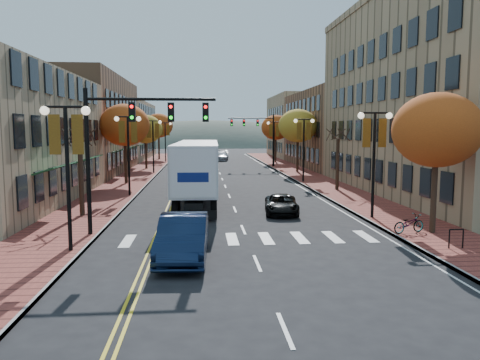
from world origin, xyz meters
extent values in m
plane|color=black|center=(0.00, 0.00, 0.00)|extent=(200.00, 200.00, 0.00)
cube|color=brown|center=(-9.00, 32.50, 0.07)|extent=(4.00, 85.00, 0.15)
cube|color=brown|center=(9.00, 32.50, 0.07)|extent=(4.00, 85.00, 0.15)
cube|color=brown|center=(-17.00, 36.00, 5.50)|extent=(12.00, 24.00, 11.00)
cube|color=#9E8966|center=(-17.00, 61.00, 4.75)|extent=(12.00, 26.00, 9.50)
cube|color=#997F5B|center=(18.50, 16.00, 7.50)|extent=(15.00, 28.00, 15.00)
cube|color=brown|center=(18.50, 42.00, 5.00)|extent=(15.00, 24.00, 10.00)
cube|color=#9E8966|center=(18.50, 64.00, 5.50)|extent=(15.00, 20.00, 11.00)
cylinder|color=#382619|center=(-9.00, 8.00, 2.25)|extent=(0.28, 0.28, 4.20)
cylinder|color=#382619|center=(-9.00, 24.00, 2.60)|extent=(0.28, 0.28, 4.90)
ellipsoid|color=#CE5518|center=(-9.00, 24.00, 5.46)|extent=(4.48, 4.48, 3.81)
cylinder|color=#382619|center=(-9.00, 40.00, 2.42)|extent=(0.28, 0.28, 4.55)
ellipsoid|color=gold|center=(-9.00, 40.00, 5.07)|extent=(4.16, 4.16, 3.54)
cylinder|color=#382619|center=(-9.00, 58.00, 2.67)|extent=(0.28, 0.28, 5.04)
ellipsoid|color=#CE5518|center=(-9.00, 58.00, 5.62)|extent=(4.61, 4.61, 3.92)
cylinder|color=#382619|center=(9.00, 2.00, 2.42)|extent=(0.28, 0.28, 4.55)
ellipsoid|color=#CE5518|center=(9.00, 2.00, 5.07)|extent=(4.16, 4.16, 3.54)
cylinder|color=#382619|center=(9.00, 18.00, 2.25)|extent=(0.28, 0.28, 4.20)
cylinder|color=#382619|center=(9.00, 34.00, 2.60)|extent=(0.28, 0.28, 4.90)
ellipsoid|color=gold|center=(9.00, 34.00, 5.46)|extent=(4.48, 4.48, 3.81)
cylinder|color=#382619|center=(9.00, 50.00, 2.53)|extent=(0.28, 0.28, 4.76)
ellipsoid|color=#CE5518|center=(9.00, 50.00, 5.30)|extent=(4.35, 4.35, 3.70)
cylinder|color=black|center=(-7.50, 0.00, 3.00)|extent=(0.16, 0.16, 6.00)
cylinder|color=black|center=(-7.50, 0.00, 6.00)|extent=(1.60, 0.10, 0.10)
sphere|color=#FFF2CC|center=(-8.30, 0.00, 5.85)|extent=(0.36, 0.36, 0.36)
sphere|color=#FFF2CC|center=(-6.70, 0.00, 5.85)|extent=(0.36, 0.36, 0.36)
cube|color=#BC7B19|center=(-7.95, 0.00, 4.90)|extent=(0.45, 0.03, 1.60)
cube|color=#BC7B19|center=(-7.05, 0.00, 4.90)|extent=(0.45, 0.03, 1.60)
cylinder|color=black|center=(-7.50, 16.00, 3.00)|extent=(0.16, 0.16, 6.00)
cylinder|color=black|center=(-7.50, 16.00, 6.00)|extent=(1.60, 0.10, 0.10)
sphere|color=#FFF2CC|center=(-8.30, 16.00, 5.85)|extent=(0.36, 0.36, 0.36)
sphere|color=#FFF2CC|center=(-6.70, 16.00, 5.85)|extent=(0.36, 0.36, 0.36)
cube|color=#BC7B19|center=(-7.95, 16.00, 4.90)|extent=(0.45, 0.03, 1.60)
cube|color=#BC7B19|center=(-7.05, 16.00, 4.90)|extent=(0.45, 0.03, 1.60)
cylinder|color=black|center=(-7.50, 34.00, 3.00)|extent=(0.16, 0.16, 6.00)
cylinder|color=black|center=(-7.50, 34.00, 6.00)|extent=(1.60, 0.10, 0.10)
sphere|color=#FFF2CC|center=(-8.30, 34.00, 5.85)|extent=(0.36, 0.36, 0.36)
sphere|color=#FFF2CC|center=(-6.70, 34.00, 5.85)|extent=(0.36, 0.36, 0.36)
cube|color=#BC7B19|center=(-7.95, 34.00, 4.90)|extent=(0.45, 0.03, 1.60)
cube|color=#BC7B19|center=(-7.05, 34.00, 4.90)|extent=(0.45, 0.03, 1.60)
cylinder|color=black|center=(-7.50, 52.00, 3.00)|extent=(0.16, 0.16, 6.00)
cylinder|color=black|center=(-7.50, 52.00, 6.00)|extent=(1.60, 0.10, 0.10)
sphere|color=#FFF2CC|center=(-8.30, 52.00, 5.85)|extent=(0.36, 0.36, 0.36)
sphere|color=#FFF2CC|center=(-6.70, 52.00, 5.85)|extent=(0.36, 0.36, 0.36)
cube|color=#BC7B19|center=(-7.95, 52.00, 4.90)|extent=(0.45, 0.03, 1.60)
cube|color=#BC7B19|center=(-7.05, 52.00, 4.90)|extent=(0.45, 0.03, 1.60)
cylinder|color=black|center=(7.50, 6.00, 3.00)|extent=(0.16, 0.16, 6.00)
cylinder|color=black|center=(7.50, 6.00, 6.00)|extent=(1.60, 0.10, 0.10)
sphere|color=#FFF2CC|center=(6.70, 6.00, 5.85)|extent=(0.36, 0.36, 0.36)
sphere|color=#FFF2CC|center=(8.30, 6.00, 5.85)|extent=(0.36, 0.36, 0.36)
cube|color=#BC7B19|center=(7.05, 6.00, 4.90)|extent=(0.45, 0.03, 1.60)
cube|color=#BC7B19|center=(7.95, 6.00, 4.90)|extent=(0.45, 0.03, 1.60)
cylinder|color=black|center=(7.50, 24.00, 3.00)|extent=(0.16, 0.16, 6.00)
cylinder|color=black|center=(7.50, 24.00, 6.00)|extent=(1.60, 0.10, 0.10)
sphere|color=#FFF2CC|center=(6.70, 24.00, 5.85)|extent=(0.36, 0.36, 0.36)
sphere|color=#FFF2CC|center=(8.30, 24.00, 5.85)|extent=(0.36, 0.36, 0.36)
cube|color=#BC7B19|center=(7.05, 24.00, 4.90)|extent=(0.45, 0.03, 1.60)
cube|color=#BC7B19|center=(7.95, 24.00, 4.90)|extent=(0.45, 0.03, 1.60)
cylinder|color=black|center=(7.50, 42.00, 3.00)|extent=(0.16, 0.16, 6.00)
cylinder|color=black|center=(7.50, 42.00, 6.00)|extent=(1.60, 0.10, 0.10)
sphere|color=#FFF2CC|center=(6.70, 42.00, 5.85)|extent=(0.36, 0.36, 0.36)
sphere|color=#FFF2CC|center=(8.30, 42.00, 5.85)|extent=(0.36, 0.36, 0.36)
cube|color=#BC7B19|center=(7.05, 42.00, 4.90)|extent=(0.45, 0.03, 1.60)
cube|color=#BC7B19|center=(7.95, 42.00, 4.90)|extent=(0.45, 0.03, 1.60)
cylinder|color=black|center=(-7.40, 3.00, 3.50)|extent=(0.20, 0.20, 7.00)
cylinder|color=black|center=(-4.40, 3.00, 6.50)|extent=(6.00, 0.14, 0.14)
cube|color=black|center=(-5.30, 3.00, 5.90)|extent=(0.30, 0.25, 0.90)
sphere|color=#FF0C0C|center=(-5.30, 2.86, 6.15)|extent=(0.16, 0.16, 0.16)
cube|color=black|center=(-3.50, 3.00, 5.90)|extent=(0.30, 0.25, 0.90)
sphere|color=#FF0C0C|center=(-3.50, 2.86, 6.15)|extent=(0.16, 0.16, 0.16)
cube|color=black|center=(-1.88, 3.00, 5.90)|extent=(0.30, 0.25, 0.90)
sphere|color=#FF0C0C|center=(-1.88, 2.86, 6.15)|extent=(0.16, 0.16, 0.16)
cylinder|color=black|center=(7.40, 42.00, 3.50)|extent=(0.20, 0.20, 7.00)
cylinder|color=black|center=(4.40, 42.00, 6.50)|extent=(6.00, 0.14, 0.14)
cube|color=black|center=(5.30, 42.00, 5.90)|extent=(0.30, 0.25, 0.90)
sphere|color=#FF0C0C|center=(5.30, 41.86, 6.15)|extent=(0.16, 0.16, 0.16)
cube|color=black|center=(3.50, 42.00, 5.90)|extent=(0.30, 0.25, 0.90)
sphere|color=#FF0C0C|center=(3.50, 41.86, 6.15)|extent=(0.16, 0.16, 0.16)
cube|color=black|center=(1.88, 42.00, 5.90)|extent=(0.30, 0.25, 0.90)
sphere|color=#FF0C0C|center=(1.88, 41.86, 6.15)|extent=(0.16, 0.16, 0.16)
cube|color=black|center=(-2.37, 12.72, 0.89)|extent=(1.42, 13.69, 0.37)
cube|color=silver|center=(-2.37, 12.72, 2.73)|extent=(3.10, 13.73, 2.94)
cube|color=black|center=(-2.15, 21.12, 1.73)|extent=(2.71, 3.22, 2.63)
cylinder|color=black|center=(-3.62, 7.28, 0.53)|extent=(0.40, 1.06, 1.05)
cylinder|color=black|center=(-1.41, 7.22, 0.53)|extent=(0.40, 1.06, 1.05)
cylinder|color=black|center=(-3.59, 8.54, 0.53)|extent=(0.40, 1.06, 1.05)
cylinder|color=black|center=(-1.38, 8.48, 0.53)|extent=(0.40, 1.06, 1.05)
cylinder|color=black|center=(-3.28, 19.89, 0.53)|extent=(0.40, 1.06, 1.05)
cylinder|color=black|center=(-1.08, 19.83, 0.53)|extent=(0.40, 1.06, 1.05)
cylinder|color=black|center=(-3.22, 22.20, 0.53)|extent=(0.40, 1.06, 1.05)
cylinder|color=black|center=(-1.02, 22.14, 0.53)|extent=(0.40, 1.06, 1.05)
imported|color=#0C1933|center=(-2.84, -1.16, 0.87)|extent=(2.06, 5.37, 1.75)
imported|color=black|center=(2.71, 8.29, 0.58)|extent=(2.40, 4.38, 1.16)
imported|color=silver|center=(-1.12, 52.18, 0.70)|extent=(1.79, 4.16, 1.40)
imported|color=#B4B5BD|center=(1.13, 55.58, 0.72)|extent=(2.58, 5.17, 1.44)
imported|color=#B8B8C0|center=(0.50, 64.78, 0.66)|extent=(1.63, 4.08, 1.32)
imported|color=gray|center=(7.80, 1.96, 0.60)|extent=(1.82, 1.07, 0.90)
camera|label=1|loc=(-2.10, -19.34, 5.14)|focal=35.00mm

